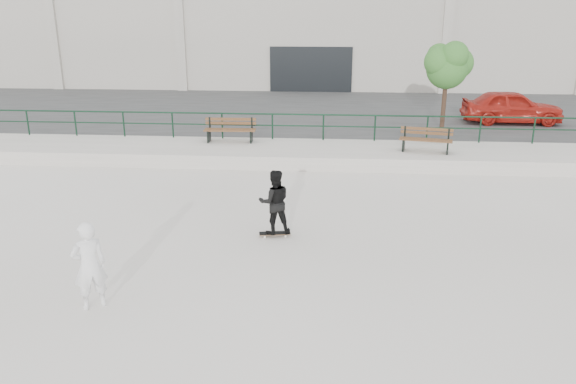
# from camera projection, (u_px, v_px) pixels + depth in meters

# --- Properties ---
(ground) EXTENTS (120.00, 120.00, 0.00)m
(ground) POSITION_uv_depth(u_px,v_px,m) (267.00, 275.00, 12.07)
(ground) COLOR #B9B3A9
(ground) RESTS_ON ground
(ledge) EXTENTS (30.00, 3.00, 0.50)m
(ledge) POSITION_uv_depth(u_px,v_px,m) (296.00, 154.00, 20.98)
(ledge) COLOR beige
(ledge) RESTS_ON ground
(parking_strip) EXTENTS (60.00, 14.00, 0.50)m
(parking_strip) POSITION_uv_depth(u_px,v_px,m) (306.00, 113.00, 29.03)
(parking_strip) COLOR #3A3A3A
(parking_strip) RESTS_ON ground
(railing) EXTENTS (28.00, 0.06, 1.03)m
(railing) POSITION_uv_depth(u_px,v_px,m) (298.00, 121.00, 21.90)
(railing) COLOR #11311E
(railing) RESTS_ON ledge
(commercial_building) EXTENTS (44.20, 16.33, 8.00)m
(commercial_building) POSITION_uv_depth(u_px,v_px,m) (316.00, 20.00, 40.91)
(commercial_building) COLOR beige
(commercial_building) RESTS_ON ground
(bench_left) EXTENTS (2.00, 0.65, 0.91)m
(bench_left) POSITION_uv_depth(u_px,v_px,m) (230.00, 130.00, 21.68)
(bench_left) COLOR #4C321A
(bench_left) RESTS_ON ledge
(bench_right) EXTENTS (1.93, 0.91, 0.86)m
(bench_right) POSITION_uv_depth(u_px,v_px,m) (426.00, 140.00, 20.19)
(bench_right) COLOR #4C321A
(bench_right) RESTS_ON ledge
(tree) EXTENTS (2.09, 1.86, 3.71)m
(tree) POSITION_uv_depth(u_px,v_px,m) (448.00, 64.00, 22.76)
(tree) COLOR #4E3027
(tree) RESTS_ON parking_strip
(red_car) EXTENTS (4.34, 1.80, 1.47)m
(red_car) POSITION_uv_depth(u_px,v_px,m) (512.00, 107.00, 25.07)
(red_car) COLOR #B52016
(red_car) RESTS_ON parking_strip
(skateboard) EXTENTS (0.80, 0.33, 0.09)m
(skateboard) POSITION_uv_depth(u_px,v_px,m) (275.00, 233.00, 14.08)
(skateboard) COLOR black
(skateboard) RESTS_ON ground
(standing_skater) EXTENTS (0.92, 0.79, 1.63)m
(standing_skater) POSITION_uv_depth(u_px,v_px,m) (275.00, 202.00, 13.82)
(standing_skater) COLOR black
(standing_skater) RESTS_ON skateboard
(seated_skater) EXTENTS (0.76, 0.71, 1.75)m
(seated_skater) POSITION_uv_depth(u_px,v_px,m) (89.00, 266.00, 10.50)
(seated_skater) COLOR white
(seated_skater) RESTS_ON ground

